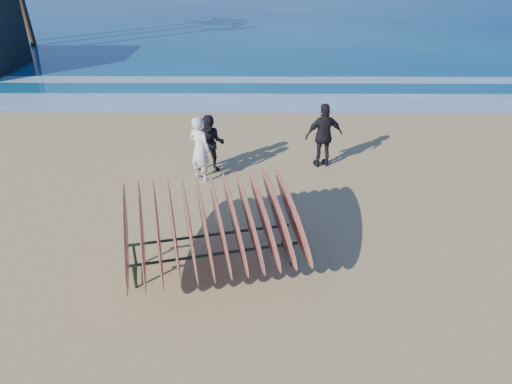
% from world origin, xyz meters
% --- Properties ---
extents(ground, '(120.00, 120.00, 0.00)m').
position_xyz_m(ground, '(0.00, 0.00, 0.00)').
color(ground, tan).
rests_on(ground, ground).
extents(foam_near, '(160.00, 160.00, 0.00)m').
position_xyz_m(foam_near, '(0.00, 10.00, 0.01)').
color(foam_near, white).
rests_on(foam_near, ground).
extents(foam_far, '(160.00, 160.00, 0.00)m').
position_xyz_m(foam_far, '(0.00, 13.50, 0.01)').
color(foam_far, white).
rests_on(foam_far, ground).
extents(surfboard_rack, '(3.71, 3.36, 1.61)m').
position_xyz_m(surfboard_rack, '(-0.81, -0.46, 0.96)').
color(surfboard_rack, black).
rests_on(surfboard_rack, ground).
extents(person_white, '(0.76, 0.71, 1.75)m').
position_xyz_m(person_white, '(-1.47, 3.26, 0.87)').
color(person_white, white).
rests_on(person_white, ground).
extents(person_dark_a, '(0.78, 0.61, 1.58)m').
position_xyz_m(person_dark_a, '(-1.25, 3.81, 0.79)').
color(person_dark_a, black).
rests_on(person_dark_a, ground).
extents(person_dark_b, '(1.13, 0.65, 1.80)m').
position_xyz_m(person_dark_b, '(1.85, 4.16, 0.90)').
color(person_dark_b, black).
rests_on(person_dark_b, ground).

